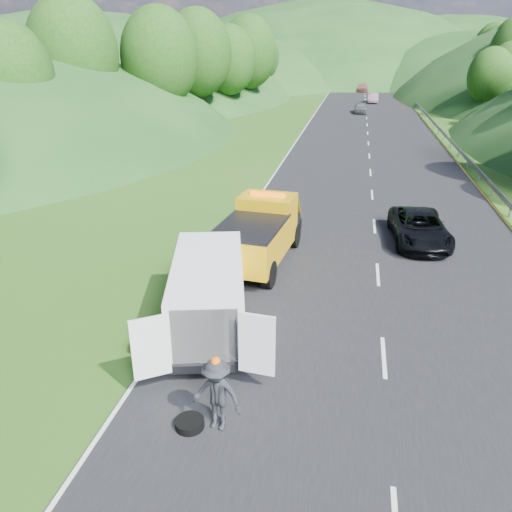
% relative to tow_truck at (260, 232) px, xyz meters
% --- Properties ---
extents(ground, '(320.00, 320.00, 0.00)m').
position_rel_tow_truck_xyz_m(ground, '(2.03, -4.39, -1.36)').
color(ground, '#38661E').
rests_on(ground, ground).
extents(road_surface, '(14.00, 200.00, 0.02)m').
position_rel_tow_truck_xyz_m(road_surface, '(5.03, 35.61, -1.35)').
color(road_surface, black).
rests_on(road_surface, ground).
extents(guardrail, '(0.06, 140.00, 1.52)m').
position_rel_tow_truck_xyz_m(guardrail, '(12.33, 48.11, -1.36)').
color(guardrail, gray).
rests_on(guardrail, ground).
extents(tree_line_left, '(14.00, 140.00, 14.00)m').
position_rel_tow_truck_xyz_m(tree_line_left, '(-16.97, 55.61, -1.36)').
color(tree_line_left, '#2C5B1A').
rests_on(tree_line_left, ground).
extents(hills_backdrop, '(201.00, 288.60, 44.00)m').
position_rel_tow_truck_xyz_m(hills_backdrop, '(8.53, 130.31, -1.36)').
color(hills_backdrop, '#2D5B23').
rests_on(hills_backdrop, ground).
extents(tow_truck, '(3.05, 6.70, 2.79)m').
position_rel_tow_truck_xyz_m(tow_truck, '(0.00, 0.00, 0.00)').
color(tow_truck, black).
rests_on(tow_truck, ground).
extents(white_van, '(4.49, 7.32, 2.43)m').
position_rel_tow_truck_xyz_m(white_van, '(-0.63, -5.66, 0.01)').
color(white_van, black).
rests_on(white_van, ground).
extents(woman, '(0.61, 0.70, 1.60)m').
position_rel_tow_truck_xyz_m(woman, '(-1.99, -3.18, -1.36)').
color(woman, silver).
rests_on(woman, ground).
extents(child, '(0.64, 0.62, 1.04)m').
position_rel_tow_truck_xyz_m(child, '(-0.57, -4.11, -1.36)').
color(child, '#CBC56C').
rests_on(child, ground).
extents(worker, '(1.37, 0.94, 1.95)m').
position_rel_tow_truck_xyz_m(worker, '(0.88, -10.24, -1.36)').
color(worker, black).
rests_on(worker, ground).
extents(suitcase, '(0.39, 0.32, 0.56)m').
position_rel_tow_truck_xyz_m(suitcase, '(-2.43, -3.22, -1.08)').
color(suitcase, '#65614C').
rests_on(suitcase, ground).
extents(spare_tire, '(0.73, 0.73, 0.20)m').
position_rel_tow_truck_xyz_m(spare_tire, '(0.20, -10.37, -1.36)').
color(spare_tire, black).
rests_on(spare_tire, ground).
extents(passing_suv, '(2.78, 5.41, 1.46)m').
position_rel_tow_truck_xyz_m(passing_suv, '(7.01, 3.71, -1.36)').
color(passing_suv, black).
rests_on(passing_suv, ground).
extents(dist_car_a, '(1.67, 4.15, 1.42)m').
position_rel_tow_truck_xyz_m(dist_car_a, '(4.23, 52.50, -1.36)').
color(dist_car_a, '#48494D').
rests_on(dist_car_a, ground).
extents(dist_car_b, '(1.56, 4.48, 1.47)m').
position_rel_tow_truck_xyz_m(dist_car_b, '(6.17, 66.09, -1.36)').
color(dist_car_b, '#754E60').
rests_on(dist_car_b, ground).
extents(dist_car_c, '(2.20, 5.42, 1.57)m').
position_rel_tow_truck_xyz_m(dist_car_c, '(4.53, 86.97, -1.36)').
color(dist_car_c, brown).
rests_on(dist_car_c, ground).
extents(dist_car_d, '(1.67, 4.15, 1.42)m').
position_rel_tow_truck_xyz_m(dist_car_d, '(5.18, 98.11, -1.36)').
color(dist_car_d, '#5D3554').
rests_on(dist_car_d, ground).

